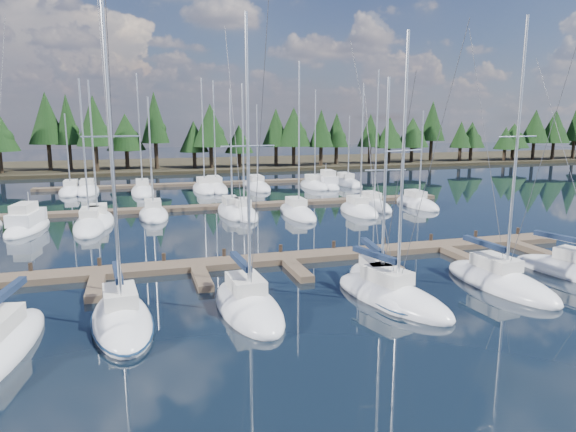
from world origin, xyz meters
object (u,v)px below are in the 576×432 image
object	(u,v)px
main_dock	(287,261)
motor_yacht_right	(327,184)
front_sailboat_2	(248,305)
front_sailboat_4	(379,286)
front_sailboat_5	(499,281)
front_sailboat_1	(122,319)
motor_yacht_left	(27,225)
front_sailboat_3	(391,296)

from	to	relation	value
main_dock	motor_yacht_right	distance (m)	39.01
front_sailboat_2	front_sailboat_4	bearing A→B (deg)	6.82
front_sailboat_2	motor_yacht_right	xyz separation A→B (m)	(20.66, 43.10, 0.15)
front_sailboat_4	front_sailboat_5	world-z (taller)	front_sailboat_5
front_sailboat_1	motor_yacht_right	world-z (taller)	front_sailboat_1
front_sailboat_5	motor_yacht_left	size ratio (longest dim) A/B	1.91
motor_yacht_left	motor_yacht_right	distance (m)	39.93
motor_yacht_left	motor_yacht_right	xyz separation A→B (m)	(35.18, 18.88, 0.00)
motor_yacht_left	front_sailboat_1	bearing A→B (deg)	-70.98
front_sailboat_4	front_sailboat_5	size ratio (longest dim) A/B	0.80
front_sailboat_3	motor_yacht_left	size ratio (longest dim) A/B	1.77
front_sailboat_2	front_sailboat_4	world-z (taller)	front_sailboat_2
front_sailboat_1	front_sailboat_3	bearing A→B (deg)	-2.64
front_sailboat_2	front_sailboat_3	bearing A→B (deg)	-5.89
front_sailboat_3	main_dock	bearing A→B (deg)	111.47
main_dock	front_sailboat_4	size ratio (longest dim) A/B	3.50
front_sailboat_3	motor_yacht_left	world-z (taller)	front_sailboat_3
main_dock	front_sailboat_5	world-z (taller)	front_sailboat_5
main_dock	front_sailboat_3	bearing A→B (deg)	-68.53
main_dock	motor_yacht_left	bearing A→B (deg)	138.73
motor_yacht_left	front_sailboat_5	bearing A→B (deg)	-39.94
main_dock	front_sailboat_3	xyz separation A→B (m)	(3.33, -8.46, 0.09)
front_sailboat_3	motor_yacht_right	size ratio (longest dim) A/B	1.78
front_sailboat_2	main_dock	bearing A→B (deg)	60.49
main_dock	motor_yacht_left	size ratio (longest dim) A/B	5.33
front_sailboat_1	front_sailboat_4	distance (m)	13.94
front_sailboat_1	front_sailboat_5	bearing A→B (deg)	-0.64
front_sailboat_2	front_sailboat_5	size ratio (longest dim) A/B	0.96
front_sailboat_2	front_sailboat_4	size ratio (longest dim) A/B	1.21
front_sailboat_1	motor_yacht_left	world-z (taller)	front_sailboat_1
front_sailboat_1	front_sailboat_5	distance (m)	20.98
front_sailboat_1	front_sailboat_3	world-z (taller)	front_sailboat_1
main_dock	motor_yacht_left	xyz separation A→B (m)	(-18.86, 16.54, 0.24)
main_dock	front_sailboat_2	world-z (taller)	front_sailboat_2
front_sailboat_5	front_sailboat_4	bearing A→B (deg)	169.45
front_sailboat_4	front_sailboat_2	bearing A→B (deg)	-173.18
front_sailboat_4	main_dock	bearing A→B (deg)	117.03
front_sailboat_3	motor_yacht_right	world-z (taller)	front_sailboat_3
front_sailboat_3	motor_yacht_right	distance (m)	45.77
front_sailboat_1	front_sailboat_4	size ratio (longest dim) A/B	1.28
front_sailboat_5	front_sailboat_1	bearing A→B (deg)	179.36
front_sailboat_3	motor_yacht_left	xyz separation A→B (m)	(-22.18, 25.00, 0.15)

